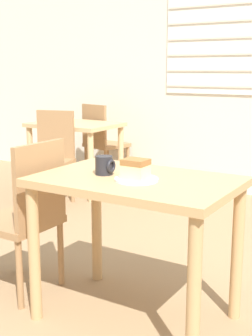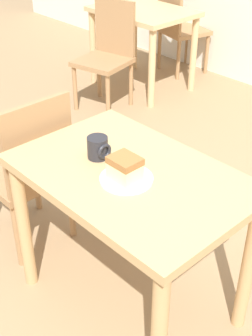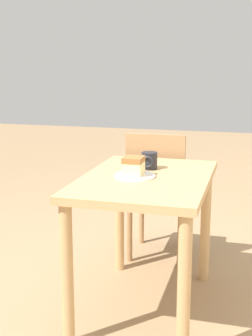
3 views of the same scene
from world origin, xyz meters
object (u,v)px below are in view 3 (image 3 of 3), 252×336
(dining_table_near, at_px, (146,200))
(plate, at_px, (135,176))
(cake_slice, at_px, (133,166))
(chair_near_window, at_px, (158,192))
(coffee_mug, at_px, (149,161))

(dining_table_near, height_order, plate, plate)
(plate, xyz_separation_m, cake_slice, (0.00, -0.01, 0.05))
(dining_table_near, bearing_deg, chair_near_window, -173.96)
(cake_slice, distance_m, coffee_mug, 0.21)
(cake_slice, relative_size, coffee_mug, 1.21)
(cake_slice, height_order, coffee_mug, cake_slice)
(dining_table_near, distance_m, coffee_mug, 0.25)
(chair_near_window, relative_size, cake_slice, 7.65)
(chair_near_window, bearing_deg, plate, 91.57)
(plate, bearing_deg, chair_near_window, -178.43)
(coffee_mug, bearing_deg, dining_table_near, 7.51)
(dining_table_near, relative_size, cake_slice, 8.40)
(chair_near_window, relative_size, plate, 4.22)
(dining_table_near, height_order, cake_slice, cake_slice)
(plate, height_order, cake_slice, cake_slice)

